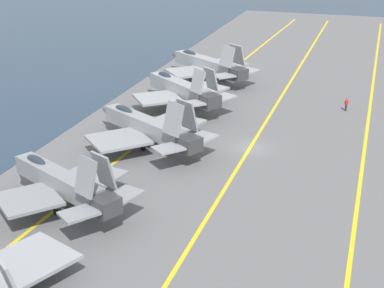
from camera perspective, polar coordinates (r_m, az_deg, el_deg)
name	(u,v)px	position (r m, az deg, el deg)	size (l,w,h in m)	color
ground_plane	(250,151)	(64.14, 5.64, -0.68)	(2000.00, 2000.00, 0.00)	#23384C
carrier_deck	(250,149)	(64.06, 5.65, -0.52)	(184.13, 43.06, 0.40)	slate
deck_stripe_foul_line	(363,161)	(62.83, 16.25, -1.58)	(165.72, 0.36, 0.01)	yellow
deck_stripe_centerline	(250,148)	(63.99, 5.65, -0.35)	(165.72, 0.36, 0.01)	yellow
deck_stripe_edge_line	(149,136)	(67.24, -4.24, 0.81)	(165.72, 0.36, 0.01)	yellow
parked_jet_second	(61,182)	(51.23, -12.59, -3.58)	(11.98, 14.98, 6.32)	gray
parked_jet_third	(147,126)	(63.50, -4.42, 1.72)	(13.87, 16.24, 6.39)	gray
parked_jet_fourth	(180,89)	(75.97, -1.14, 5.38)	(13.42, 14.73, 6.30)	#93999E
parked_jet_fifth	(206,64)	(89.13, 1.40, 7.74)	(13.87, 16.31, 6.27)	#93999E
crew_red_vest	(346,104)	(77.74, 14.74, 3.79)	(0.42, 0.46, 1.72)	#232328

